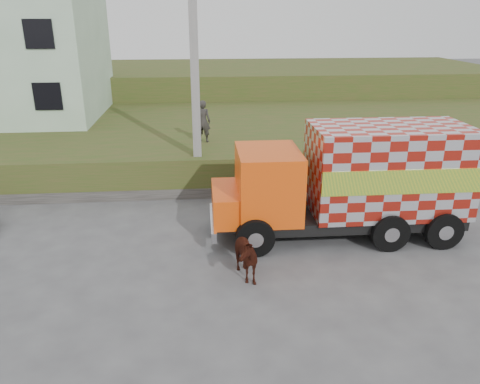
{
  "coord_description": "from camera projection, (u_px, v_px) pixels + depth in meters",
  "views": [
    {
      "loc": [
        -0.9,
        -12.36,
        6.46
      ],
      "look_at": [
        0.3,
        1.16,
        1.3
      ],
      "focal_mm": 35.0,
      "sensor_mm": 36.0,
      "label": 1
    }
  ],
  "objects": [
    {
      "name": "cow",
      "position": [
        242.0,
        255.0,
        12.08
      ],
      "size": [
        1.08,
        1.64,
        1.27
      ],
      "primitive_type": "imported",
      "rotation": [
        0.0,
        0.0,
        0.29
      ],
      "color": "black",
      "rests_on": "ground"
    },
    {
      "name": "retaining_strip",
      "position": [
        172.0,
        193.0,
        17.55
      ],
      "size": [
        16.0,
        0.5,
        0.4
      ],
      "primitive_type": "cube",
      "color": "#595651",
      "rests_on": "ground"
    },
    {
      "name": "embankment",
      "position": [
        218.0,
        139.0,
        22.92
      ],
      "size": [
        40.0,
        12.0,
        1.5
      ],
      "primitive_type": "cube",
      "color": "#324D19",
      "rests_on": "ground"
    },
    {
      "name": "embankment_far",
      "position": [
        211.0,
        88.0,
        33.83
      ],
      "size": [
        40.0,
        12.0,
        3.0
      ],
      "primitive_type": "cube",
      "color": "#324D19",
      "rests_on": "ground"
    },
    {
      "name": "pedestrian",
      "position": [
        203.0,
        121.0,
        19.18
      ],
      "size": [
        0.72,
        0.58,
        1.73
      ],
      "primitive_type": "imported",
      "rotation": [
        0.0,
        0.0,
        2.85
      ],
      "color": "#292725",
      "rests_on": "embankment"
    },
    {
      "name": "ground",
      "position": [
        233.0,
        247.0,
        13.88
      ],
      "size": [
        120.0,
        120.0,
        0.0
      ],
      "primitive_type": "plane",
      "color": "#474749",
      "rests_on": "ground"
    },
    {
      "name": "cargo_truck",
      "position": [
        353.0,
        181.0,
        14.12
      ],
      "size": [
        7.7,
        2.7,
        3.43
      ],
      "rotation": [
        0.0,
        0.0,
        -0.0
      ],
      "color": "black",
      "rests_on": "ground"
    },
    {
      "name": "utility_pole",
      "position": [
        195.0,
        86.0,
        16.63
      ],
      "size": [
        1.2,
        0.3,
        8.0
      ],
      "color": "gray",
      "rests_on": "ground"
    }
  ]
}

